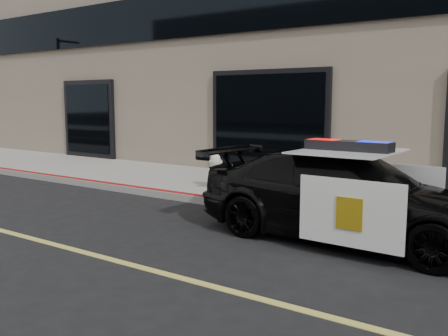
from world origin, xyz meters
The scene contains 4 objects.
ground centered at (0.00, 0.00, 0.00)m, with size 120.00×120.00×0.00m, color black.
sidewalk_n centered at (0.00, 5.25, 0.07)m, with size 60.00×3.50×0.15m, color gray.
police_car centered at (2.83, 2.70, 0.67)m, with size 2.22×4.68×1.50m.
fire_hydrant centered at (-0.96, 4.56, 0.51)m, with size 0.35×0.48×0.77m.
Camera 1 is at (5.52, -4.35, 2.10)m, focal length 40.00 mm.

